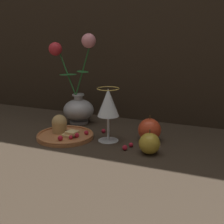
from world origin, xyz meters
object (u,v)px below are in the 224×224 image
Objects in this scene: plate_with_pastries at (64,132)px; wine_glass at (108,105)px; vase at (78,99)px; apple_beside_vase at (149,144)px; apple_near_glass at (149,130)px.

wine_glass is (0.16, 0.03, 0.11)m from plate_with_pastries.
vase is 0.42m from apple_beside_vase.
plate_with_pastries is 2.21× the size of apple_near_glass.
plate_with_pastries is 1.09× the size of wine_glass.
vase is at bearing 150.45° from apple_beside_vase.
vase is at bearing 102.54° from plate_with_pastries.
vase is 0.35m from apple_near_glass.
vase is at bearing 143.53° from wine_glass.
apple_near_glass is (0.13, 0.05, -0.09)m from wine_glass.
wine_glass is at bearing -36.47° from vase.
wine_glass reaches higher than apple_beside_vase.
apple_near_glass is at bearing 15.48° from plate_with_pastries.
plate_with_pastries is (0.04, -0.17, -0.08)m from vase.
apple_beside_vase is at bearing -5.46° from plate_with_pastries.
apple_beside_vase is 0.86× the size of apple_near_glass.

